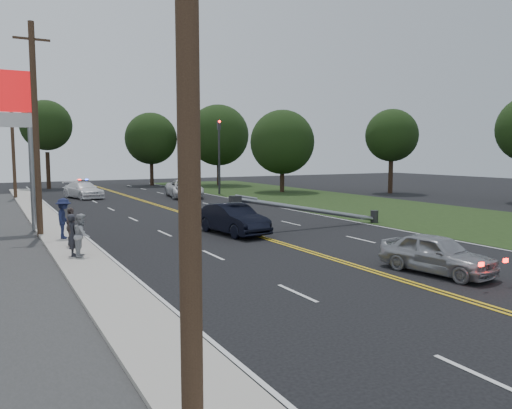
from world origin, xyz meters
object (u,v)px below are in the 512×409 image
utility_pole_near (188,61)px  bystander_b (82,235)px  pylon_sign (2,111)px  bystander_c (64,218)px  emergency_b (83,190)px  bystander_a (73,235)px  bystander_d (71,227)px  traffic_signal (219,150)px  waiting_sedan (437,254)px  utility_pole_mid (36,129)px  utility_pole_far (13,140)px  fallen_streetlight (319,210)px  emergency_a (184,189)px  crashed_sedan (233,219)px

utility_pole_near → bystander_b: bearing=86.3°
pylon_sign → bystander_c: pylon_sign is taller
emergency_b → bystander_a: (-4.65, -25.80, 0.19)m
utility_pole_near → bystander_d: bearing=87.0°
traffic_signal → emergency_b: size_ratio=1.41×
waiting_sedan → bystander_a: (-10.27, 8.12, 0.26)m
utility_pole_mid → utility_pole_far: (0.00, 22.00, 0.00)m
fallen_streetlight → emergency_a: size_ratio=1.63×
pylon_sign → fallen_streetlight: 16.66m
pylon_sign → traffic_signal: (18.80, 16.00, -1.79)m
crashed_sedan → bystander_d: bystander_d is taller
waiting_sedan → bystander_b: size_ratio=2.39×
waiting_sedan → bystander_a: size_ratio=2.43×
utility_pole_mid → bystander_b: 7.64m
crashed_sedan → waiting_sedan: 10.76m
traffic_signal → emergency_a: (-4.20, -1.72, -3.41)m
fallen_streetlight → emergency_b: 25.05m
bystander_c → fallen_streetlight: bearing=-83.3°
bystander_a → fallen_streetlight: bearing=-70.9°
utility_pole_mid → emergency_a: utility_pole_mid is taller
crashed_sedan → pylon_sign: bearing=142.1°
utility_pole_near → waiting_sedan: (10.88, 5.78, -4.43)m
pylon_sign → fallen_streetlight: (14.69, -6.00, -5.08)m
utility_pole_far → bystander_b: size_ratio=6.18×
bystander_a → bystander_c: 4.24m
emergency_a → traffic_signal: bearing=31.8°
bystander_a → bystander_c: bystander_c is taller
bystander_b → bystander_c: bystander_c is taller
emergency_b → bystander_c: bearing=-116.0°
fallen_streetlight → crashed_sedan: bearing=177.1°
utility_pole_mid → utility_pole_near: bearing=-90.0°
utility_pole_near → bystander_a: 14.52m
utility_pole_far → bystander_c: utility_pole_far is taller
bystander_a → bystander_b: size_ratio=0.98×
waiting_sedan → bystander_d: bystander_d is taller
waiting_sedan → emergency_b: bearing=89.6°
crashed_sedan → bystander_c: size_ratio=2.47×
waiting_sedan → bystander_c: bystander_c is taller
pylon_sign → crashed_sedan: 12.44m
pylon_sign → bystander_b: (2.19, -8.35, -5.07)m
fallen_streetlight → bystander_d: 12.55m
bystander_c → utility_pole_far: bearing=18.4°
utility_pole_mid → emergency_a: size_ratio=1.75×
pylon_sign → utility_pole_far: size_ratio=0.80×
bystander_b → traffic_signal: bearing=-17.1°
utility_pole_near → bystander_a: (0.61, 13.90, -4.17)m
bystander_b → bystander_d: bearing=18.5°
utility_pole_near → emergency_a: 38.87m
crashed_sedan → utility_pole_mid: bearing=148.7°
emergency_b → crashed_sedan: bearing=-96.8°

